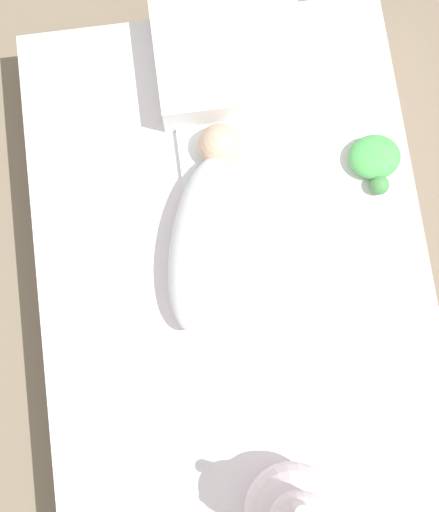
% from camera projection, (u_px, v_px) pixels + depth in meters
% --- Properties ---
extents(ground_plane, '(12.00, 12.00, 0.00)m').
position_uv_depth(ground_plane, '(233.00, 283.00, 1.99)').
color(ground_plane, '#7A6B56').
extents(bed_mattress, '(1.44, 1.00, 0.18)m').
position_uv_depth(bed_mattress, '(233.00, 278.00, 1.90)').
color(bed_mattress, white).
rests_on(bed_mattress, ground_plane).
extents(burp_cloth, '(0.25, 0.15, 0.02)m').
position_uv_depth(burp_cloth, '(207.00, 142.00, 1.86)').
color(burp_cloth, white).
rests_on(burp_cloth, bed_mattress).
extents(swaddled_baby, '(0.54, 0.29, 0.13)m').
position_uv_depth(swaddled_baby, '(207.00, 229.00, 1.76)').
color(swaddled_baby, white).
rests_on(swaddled_baby, bed_mattress).
extents(pillow, '(0.37, 0.38, 0.12)m').
position_uv_depth(pillow, '(228.00, 50.00, 1.86)').
color(pillow, white).
rests_on(pillow, bed_mattress).
extents(turtle_plush, '(0.16, 0.13, 0.06)m').
position_uv_depth(turtle_plush, '(375.00, 160.00, 1.83)').
color(turtle_plush, '#51B756').
rests_on(turtle_plush, bed_mattress).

